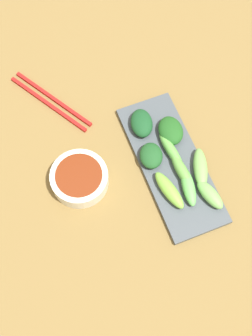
# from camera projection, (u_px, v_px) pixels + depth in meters

# --- Properties ---
(tabletop) EXTENTS (2.10, 2.10, 0.02)m
(tabletop) POSITION_uv_depth(u_px,v_px,m) (138.00, 172.00, 0.98)
(tabletop) COLOR olive
(tabletop) RESTS_ON ground
(sauce_bowl) EXTENTS (0.12, 0.12, 0.04)m
(sauce_bowl) POSITION_uv_depth(u_px,v_px,m) (79.00, 178.00, 0.94)
(sauce_bowl) COLOR silver
(sauce_bowl) RESTS_ON tabletop
(serving_plate) EXTENTS (0.13, 0.34, 0.01)m
(serving_plate) POSITION_uv_depth(u_px,v_px,m) (171.00, 164.00, 0.97)
(serving_plate) COLOR #464F55
(serving_plate) RESTS_ON tabletop
(broccoli_leafy_0) EXTENTS (0.06, 0.08, 0.03)m
(broccoli_leafy_0) POSITION_uv_depth(u_px,v_px,m) (171.00, 131.00, 0.98)
(broccoli_leafy_0) COLOR #1F551D
(broccoli_leafy_0) RESTS_ON serving_plate
(broccoli_leafy_1) EXTENTS (0.07, 0.07, 0.03)m
(broccoli_leafy_1) POSITION_uv_depth(u_px,v_px,m) (151.00, 156.00, 0.96)
(broccoli_leafy_1) COLOR #1D5023
(broccoli_leafy_1) RESTS_ON serving_plate
(broccoli_stalk_2) EXTENTS (0.05, 0.10, 0.03)m
(broccoli_stalk_2) POSITION_uv_depth(u_px,v_px,m) (169.00, 190.00, 0.93)
(broccoli_stalk_2) COLOR #77BB3F
(broccoli_stalk_2) RESTS_ON serving_plate
(broccoli_leafy_3) EXTENTS (0.06, 0.08, 0.03)m
(broccoli_leafy_3) POSITION_uv_depth(u_px,v_px,m) (142.00, 123.00, 0.99)
(broccoli_leafy_3) COLOR #184A23
(broccoli_leafy_3) RESTS_ON serving_plate
(broccoli_stalk_4) EXTENTS (0.03, 0.10, 0.02)m
(broccoli_stalk_4) POSITION_uv_depth(u_px,v_px,m) (171.00, 150.00, 0.96)
(broccoli_stalk_4) COLOR #60AA46
(broccoli_stalk_4) RESTS_ON serving_plate
(broccoli_stalk_5) EXTENTS (0.03, 0.09, 0.03)m
(broccoli_stalk_5) POSITION_uv_depth(u_px,v_px,m) (182.00, 171.00, 0.94)
(broccoli_stalk_5) COLOR #62A244
(broccoli_stalk_5) RESTS_ON serving_plate
(broccoli_stalk_6) EXTENTS (0.05, 0.08, 0.03)m
(broccoli_stalk_6) POSITION_uv_depth(u_px,v_px,m) (210.00, 195.00, 0.92)
(broccoli_stalk_6) COLOR #72B557
(broccoli_stalk_6) RESTS_ON serving_plate
(broccoli_stalk_7) EXTENTS (0.04, 0.09, 0.02)m
(broccoli_stalk_7) POSITION_uv_depth(u_px,v_px,m) (188.00, 187.00, 0.93)
(broccoli_stalk_7) COLOR #60B555
(broccoli_stalk_7) RESTS_ON serving_plate
(broccoli_stalk_8) EXTENTS (0.06, 0.10, 0.03)m
(broccoli_stalk_8) POSITION_uv_depth(u_px,v_px,m) (200.00, 168.00, 0.95)
(broccoli_stalk_8) COLOR #73AC54
(broccoli_stalk_8) RESTS_ON serving_plate
(chopsticks) EXTENTS (0.14, 0.21, 0.01)m
(chopsticks) POSITION_uv_depth(u_px,v_px,m) (51.00, 101.00, 1.03)
(chopsticks) COLOR #B41A17
(chopsticks) RESTS_ON tabletop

